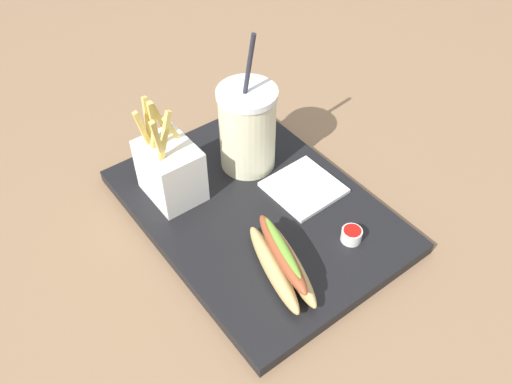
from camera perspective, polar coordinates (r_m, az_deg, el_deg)
ground_plane at (r=0.84m, az=0.00°, el=-2.88°), size 2.40×2.40×0.02m
food_tray at (r=0.82m, az=0.00°, el=-1.95°), size 0.43×0.32×0.02m
soda_cup at (r=0.84m, az=-0.92°, el=6.84°), size 0.09×0.09×0.24m
fries_basket at (r=0.81m, az=-9.21°, el=2.43°), size 0.09×0.07×0.17m
hot_dog_1 at (r=0.72m, az=2.77°, el=-7.48°), size 0.16×0.09×0.06m
ketchup_cup_1 at (r=0.95m, az=-1.87°, el=7.56°), size 0.04×0.04×0.02m
ketchup_cup_2 at (r=0.78m, az=10.22°, el=-4.51°), size 0.03×0.03×0.02m
napkin_stack at (r=0.84m, az=5.14°, el=0.48°), size 0.11×0.11×0.01m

